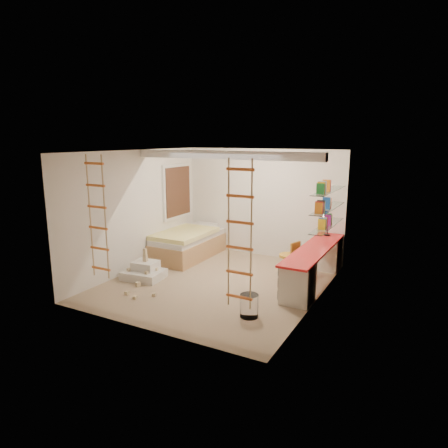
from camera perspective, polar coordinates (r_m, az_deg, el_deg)
The scene contains 15 objects.
floor at distance 8.09m, azimuth -1.02°, elevation -8.38°, with size 4.50×4.50×0.00m, color #957D60.
ceiling_beam at distance 7.85m, azimuth 0.00°, elevation 9.83°, with size 4.00×0.18×0.16m, color white.
window_frame at distance 9.98m, azimuth -6.74°, elevation 4.66°, with size 0.06×1.15×1.35m, color white.
window_blind at distance 9.96m, azimuth -6.55°, elevation 4.64°, with size 0.02×1.00×1.20m, color #4C2D1E.
rope_ladder_left at distance 7.14m, azimuth -17.61°, elevation 0.89°, with size 0.41×0.04×2.13m, color #D16023, non-canonical shape.
rope_ladder_right at distance 5.56m, azimuth 2.25°, elevation -1.63°, with size 0.41×0.04×2.13m, color #E25D26, non-canonical shape.
waste_bin at distance 6.59m, azimuth 3.62°, elevation -11.57°, with size 0.30×0.30×0.38m, color white.
desk at distance 8.10m, azimuth 12.74°, elevation -5.64°, with size 0.56×2.80×0.75m.
shelves at distance 8.06m, azimuth 14.67°, elevation 2.20°, with size 0.25×1.80×0.71m.
bed at distance 9.73m, azimuth -5.11°, elevation -2.84°, with size 1.02×2.00×0.69m.
task_lamp at distance 8.84m, azimuth 14.36°, elevation 0.67°, with size 0.14×0.36×0.57m.
swivel_chair at distance 8.48m, azimuth 9.31°, elevation -5.57°, with size 0.57×0.57×0.76m.
play_platform at distance 8.45m, azimuth -11.34°, elevation -6.73°, with size 0.86×0.70×0.35m.
toy_blocks at distance 8.08m, azimuth -11.60°, elevation -6.88°, with size 1.08×1.11×0.62m.
books at distance 8.05m, azimuth 14.71°, elevation 2.94°, with size 0.14×0.70×0.92m.
Camera 1 is at (3.71, -6.61, 2.84)m, focal length 32.00 mm.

